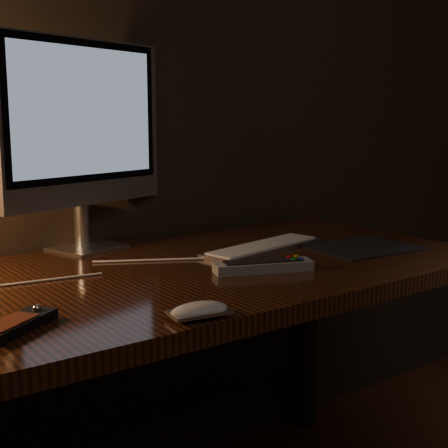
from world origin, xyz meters
TOP-DOWN VIEW (x-y plane):
  - desk at (0.00, 1.93)m, footprint 1.60×0.75m
  - monitor at (-0.06, 2.18)m, footprint 0.51×0.20m
  - keyboard at (0.32, 1.90)m, footprint 0.40×0.19m
  - mousepad at (0.55, 1.76)m, footprint 0.30×0.25m
  - mouse at (-0.14, 1.52)m, footprint 0.12×0.07m
  - media_remote at (-0.42, 1.65)m, footprint 0.16×0.13m
  - tv_remote at (0.16, 1.72)m, footprint 0.23×0.14m
  - cable at (-0.15, 1.93)m, footprint 0.61×0.23m

SIDE VIEW (x-z plane):
  - desk at x=0.00m, z-range 0.25..1.00m
  - mousepad at x=0.55m, z-range 0.75..0.75m
  - cable at x=-0.15m, z-range 0.75..0.76m
  - keyboard at x=0.32m, z-range 0.75..0.76m
  - media_remote at x=-0.42m, z-range 0.75..0.77m
  - mouse at x=-0.14m, z-range 0.75..0.77m
  - tv_remote at x=0.16m, z-range 0.75..0.78m
  - monitor at x=-0.06m, z-range 0.80..1.35m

